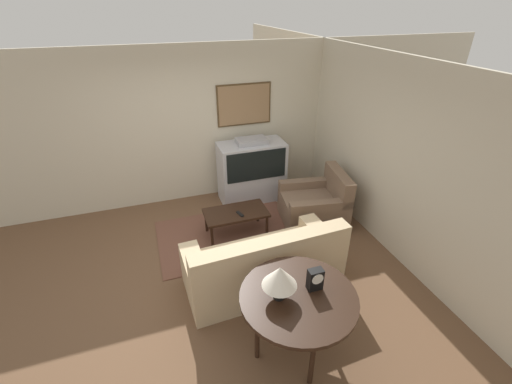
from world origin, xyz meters
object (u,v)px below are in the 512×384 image
at_px(couch, 264,266).
at_px(console_table, 298,301).
at_px(table_lamp, 280,277).
at_px(tv, 252,171).
at_px(armchair, 315,206).
at_px(mantel_clock, 315,279).
at_px(coffee_table, 236,214).

height_order(couch, console_table, couch).
bearing_deg(table_lamp, tv, 76.57).
bearing_deg(armchair, console_table, -22.21).
distance_m(tv, mantel_clock, 3.21).
bearing_deg(tv, armchair, -54.35).
distance_m(couch, table_lamp, 1.24).
bearing_deg(tv, coffee_table, -120.30).
xyz_separation_m(coffee_table, mantel_clock, (0.20, -2.17, 0.56)).
bearing_deg(coffee_table, mantel_clock, -84.72).
distance_m(coffee_table, mantel_clock, 2.25).
bearing_deg(mantel_clock, couch, 99.83).
height_order(armchair, mantel_clock, mantel_clock).
xyz_separation_m(armchair, mantel_clock, (-1.14, -2.10, 0.64)).
relative_size(tv, console_table, 1.04).
height_order(armchair, table_lamp, table_lamp).
bearing_deg(armchair, tv, -134.86).
bearing_deg(couch, mantel_clock, 97.17).
bearing_deg(tv, console_table, -100.02).
distance_m(console_table, mantel_clock, 0.27).
distance_m(armchair, coffee_table, 1.35).
bearing_deg(console_table, table_lamp, 166.39).
height_order(armchair, coffee_table, armchair).
xyz_separation_m(console_table, table_lamp, (-0.19, 0.05, 0.33)).
bearing_deg(mantel_clock, table_lamp, 179.80).
bearing_deg(console_table, armchair, 58.29).
bearing_deg(mantel_clock, coffee_table, 95.28).
bearing_deg(console_table, couch, 89.05).
relative_size(coffee_table, table_lamp, 2.62).
xyz_separation_m(coffee_table, table_lamp, (-0.17, -2.17, 0.70)).
relative_size(couch, console_table, 1.74).
bearing_deg(console_table, tv, 79.98).
height_order(tv, console_table, tv).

